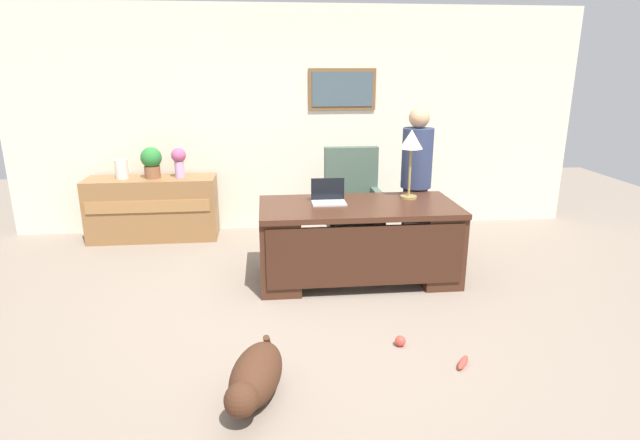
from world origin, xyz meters
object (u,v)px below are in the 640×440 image
at_px(vase_empty, 122,169).
at_px(desk_lamp, 411,144).
at_px(dog_lying, 255,377).
at_px(dog_toy_ball, 400,341).
at_px(credenza, 153,208).
at_px(person_standing, 416,182).
at_px(laptop, 328,197).
at_px(potted_plant, 151,161).
at_px(dog_toy_plush, 463,362).
at_px(vase_with_flowers, 179,160).
at_px(armchair, 353,205).
at_px(desk, 358,239).

bearing_deg(vase_empty, desk_lamp, -22.69).
relative_size(dog_lying, dog_toy_ball, 9.73).
relative_size(credenza, person_standing, 0.93).
height_order(desk_lamp, vase_empty, desk_lamp).
bearing_deg(credenza, desk_lamp, -24.95).
relative_size(laptop, dog_toy_ball, 3.99).
bearing_deg(vase_empty, person_standing, -15.37).
distance_m(vase_empty, potted_plant, 0.36).
bearing_deg(desk_lamp, dog_toy_plush, -92.25).
bearing_deg(vase_with_flowers, laptop, -40.54).
xyz_separation_m(desk_lamp, dog_toy_ball, (-0.44, -1.49, -1.24)).
bearing_deg(armchair, desk, -96.02).
bearing_deg(dog_toy_ball, person_standing, 71.77).
bearing_deg(potted_plant, laptop, -35.57).
relative_size(armchair, desk_lamp, 1.69).
distance_m(laptop, vase_empty, 2.63).
relative_size(laptop, potted_plant, 0.89).
bearing_deg(desk_lamp, vase_empty, 157.31).
xyz_separation_m(vase_with_flowers, dog_toy_plush, (2.33, -3.07, -0.92)).
bearing_deg(desk_lamp, vase_with_flowers, 151.95).
distance_m(credenza, person_standing, 3.09).
height_order(armchair, laptop, armchair).
height_order(desk, vase_with_flowers, vase_with_flowers).
height_order(laptop, vase_with_flowers, vase_with_flowers).
xyz_separation_m(vase_empty, potted_plant, (0.35, 0.00, 0.09)).
distance_m(desk, desk_lamp, 1.05).
distance_m(desk, dog_lying, 2.06).
bearing_deg(desk, vase_empty, 149.38).
relative_size(laptop, vase_with_flowers, 0.92).
bearing_deg(potted_plant, dog_toy_ball, -50.55).
distance_m(armchair, potted_plant, 2.39).
bearing_deg(potted_plant, vase_empty, 180.00).
height_order(desk, potted_plant, potted_plant).
bearing_deg(credenza, desk, -34.01).
bearing_deg(desk_lamp, armchair, 122.38).
distance_m(potted_plant, dog_toy_plush, 4.15).
bearing_deg(armchair, dog_toy_plush, -81.59).
xyz_separation_m(credenza, desk_lamp, (2.75, -1.28, 0.91)).
distance_m(desk, laptop, 0.50).
height_order(potted_plant, dog_toy_ball, potted_plant).
height_order(credenza, potted_plant, potted_plant).
xyz_separation_m(armchair, person_standing, (0.62, -0.30, 0.32)).
xyz_separation_m(credenza, dog_toy_plush, (2.68, -3.07, -0.35)).
xyz_separation_m(desk, dog_toy_ball, (0.10, -1.27, -0.37)).
relative_size(person_standing, laptop, 4.99).
xyz_separation_m(person_standing, dog_lying, (-1.68, -2.40, -0.66)).
bearing_deg(potted_plant, armchair, -14.52).
bearing_deg(credenza, dog_lying, -69.22).
bearing_deg(vase_with_flowers, desk, -38.67).
distance_m(laptop, dog_toy_ball, 1.64).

